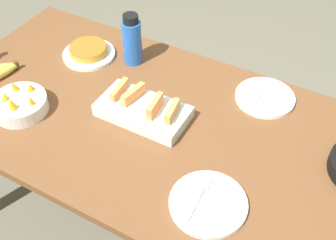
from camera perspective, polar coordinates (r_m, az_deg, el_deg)
ground_plane at (r=2.14m, az=0.00°, el=-14.89°), size 14.00×14.00×0.00m
dining_table at (r=1.60m, az=0.00°, el=-3.02°), size 1.87×0.89×0.75m
melon_tray at (r=1.56m, az=-3.29°, el=1.46°), size 0.34×0.18×0.10m
frittata_plate_center at (r=1.88m, az=-10.70°, el=9.05°), size 0.23×0.23×0.05m
empty_plate_near_front at (r=1.68m, az=12.98°, el=3.01°), size 0.23×0.23×0.02m
empty_plate_far_left at (r=1.32m, az=5.45°, el=-11.17°), size 0.24×0.24×0.02m
fruit_bowl_mango at (r=1.67m, az=-19.43°, el=2.06°), size 0.21×0.21×0.10m
water_bottle at (r=1.77m, az=-4.89°, el=10.70°), size 0.08×0.08×0.22m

